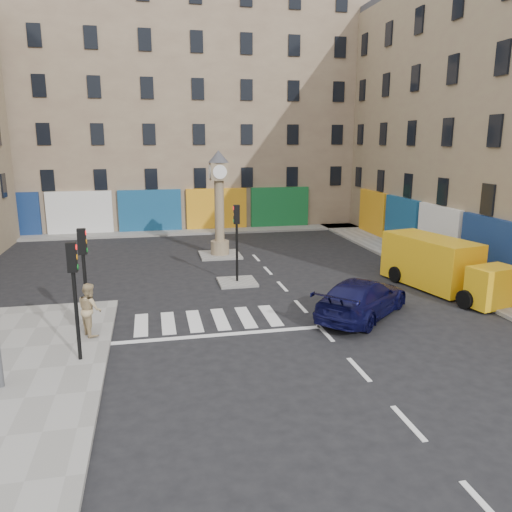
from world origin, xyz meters
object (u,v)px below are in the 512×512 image
object	(u,v)px
traffic_light_island	(237,231)
pedestrian_tan	(90,309)
clock_pillar	(219,197)
traffic_light_left_far	(84,264)
navy_sedan	(362,298)
yellow_van	(440,265)
traffic_light_left_near	(74,283)

from	to	relation	value
traffic_light_island	pedestrian_tan	xyz separation A→B (m)	(-6.17, -5.75, -1.51)
clock_pillar	traffic_light_left_far	bearing A→B (deg)	-118.94
pedestrian_tan	navy_sedan	bearing A→B (deg)	-114.11
clock_pillar	navy_sedan	size ratio (longest dim) A/B	1.17
clock_pillar	yellow_van	xyz separation A→B (m)	(8.96, -9.00, -2.38)
navy_sedan	clock_pillar	bearing A→B (deg)	-23.56
traffic_light_island	clock_pillar	bearing A→B (deg)	90.00
traffic_light_left_far	yellow_van	distance (m)	15.51
clock_pillar	pedestrian_tan	xyz separation A→B (m)	(-6.17, -11.74, -2.47)
traffic_light_left_far	navy_sedan	distance (m)	10.47
traffic_light_left_near	traffic_light_island	bearing A→B (deg)	51.07
clock_pillar	pedestrian_tan	size ratio (longest dim) A/B	3.29
traffic_light_left_near	traffic_light_left_far	size ratio (longest dim) A/B	1.00
navy_sedan	yellow_van	xyz separation A→B (m)	(4.95, 2.60, 0.41)
traffic_light_left_near	pedestrian_tan	distance (m)	2.57
traffic_light_left_far	pedestrian_tan	distance (m)	1.59
traffic_light_island	yellow_van	size ratio (longest dim) A/B	0.55
clock_pillar	pedestrian_tan	distance (m)	13.49
traffic_light_left_near	traffic_light_left_far	distance (m)	2.40
traffic_light_left_far	clock_pillar	world-z (taller)	clock_pillar
traffic_light_left_near	yellow_van	bearing A→B (deg)	17.44
traffic_light_left_near	pedestrian_tan	bearing A→B (deg)	86.37
traffic_light_left_far	pedestrian_tan	size ratio (longest dim) A/B	1.99
clock_pillar	traffic_light_left_near	bearing A→B (deg)	-114.55
traffic_light_island	traffic_light_left_far	bearing A→B (deg)	-139.40
traffic_light_island	clock_pillar	xyz separation A→B (m)	(0.00, 6.00, 0.96)
traffic_light_island	navy_sedan	bearing A→B (deg)	-54.48
traffic_light_island	yellow_van	bearing A→B (deg)	-18.55
yellow_van	pedestrian_tan	xyz separation A→B (m)	(-15.13, -2.74, -0.09)
traffic_light_left_far	traffic_light_left_near	bearing A→B (deg)	-90.00
traffic_light_left_near	clock_pillar	distance (m)	15.19
navy_sedan	pedestrian_tan	xyz separation A→B (m)	(-10.17, -0.14, 0.32)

